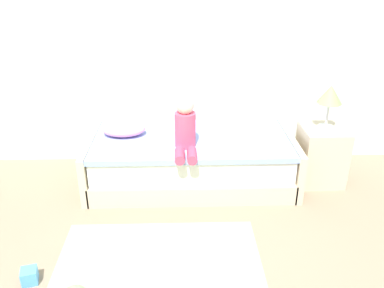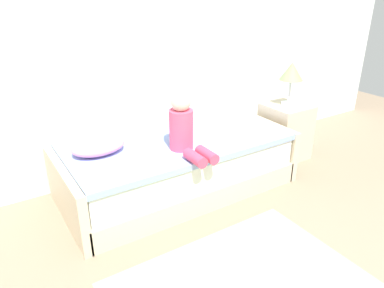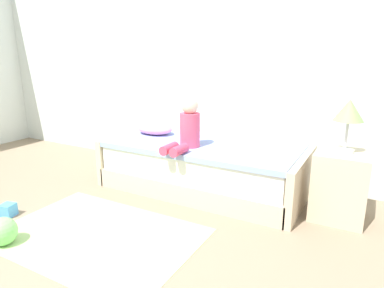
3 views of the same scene
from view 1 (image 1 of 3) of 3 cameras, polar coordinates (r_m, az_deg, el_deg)
wall_rear at (r=4.37m, az=-2.12°, el=15.58°), size 7.20×0.10×2.90m
bed at (r=4.18m, az=-0.11°, el=-2.31°), size 2.11×1.00×0.50m
nightstand at (r=4.38m, az=17.85°, el=-1.50°), size 0.44×0.44×0.60m
table_lamp at (r=4.15m, az=19.01°, el=6.39°), size 0.24×0.24×0.45m
child_figure at (r=3.78m, az=-0.96°, el=2.25°), size 0.20×0.51×0.50m
pillow at (r=4.18m, az=-9.65°, el=2.10°), size 0.44×0.30×0.13m
area_rug at (r=3.25m, az=-4.72°, el=-16.89°), size 1.60×1.10×0.01m
toy_block at (r=3.31m, az=-22.07°, el=-16.97°), size 0.14×0.14×0.11m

